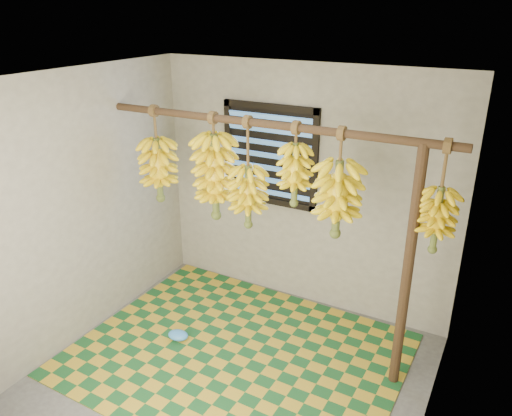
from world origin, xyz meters
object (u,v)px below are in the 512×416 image
Objects in this scene: banana_bunch_a at (159,170)px; support_post at (407,274)px; woven_mat at (237,354)px; banana_bunch_d at (295,175)px; banana_bunch_b at (215,177)px; plastic_bag at (178,335)px; banana_bunch_e at (337,199)px; banana_bunch_f at (437,220)px; banana_bunch_c at (248,197)px.

support_post is at bearing -0.00° from banana_bunch_a.
woven_mat is 1.70m from banana_bunch_d.
banana_bunch_b is at bearing 139.04° from woven_mat.
banana_bunch_b is (0.61, 0.00, 0.03)m from banana_bunch_a.
plastic_bag is (-1.87, -0.41, -0.95)m from support_post.
support_post is 0.76m from banana_bunch_e.
banana_bunch_f is at bearing -0.00° from support_post.
plastic_bag is 2.51m from banana_bunch_f.
banana_bunch_a and banana_bunch_f have the same top height.
banana_bunch_e is (0.36, -0.00, -0.14)m from banana_bunch_d.
banana_bunch_c is 0.79m from banana_bunch_e.
woven_mat is 0.59m from plastic_bag.
plastic_bag reaches higher than woven_mat.
banana_bunch_b is at bearing 64.52° from plastic_bag.
banana_bunch_a is 1.02× the size of banana_bunch_e.
banana_bunch_b is at bearing 180.00° from banana_bunch_f.
banana_bunch_d is 1.10m from banana_bunch_f.
banana_bunch_b is 1.83m from banana_bunch_f.
plastic_bag is at bearing -168.66° from banana_bunch_f.
woven_mat is 2.93× the size of banana_bunch_b.
banana_bunch_d is at bearing 0.00° from banana_bunch_a.
support_post reaches higher than woven_mat.
banana_bunch_c is at bearing -180.00° from support_post.
banana_bunch_c is (0.52, 0.41, 1.32)m from plastic_bag.
banana_bunch_d reaches higher than woven_mat.
woven_mat is at bearing -18.56° from banana_bunch_a.
banana_bunch_c and banana_bunch_d have the same top height.
plastic_bag is 0.29× the size of banana_bunch_d.
banana_bunch_f is at bearing -0.00° from banana_bunch_d.
woven_mat is at bearing -165.49° from support_post.
woven_mat is 3.29× the size of banana_bunch_f.
banana_bunch_c is at bearing -180.00° from banana_bunch_e.
support_post is 2.26× the size of banana_bunch_a.
plastic_bag is 1.98m from banana_bunch_e.
banana_bunch_e reaches higher than plastic_bag.
banana_bunch_a is 1.30× the size of banana_bunch_d.
plastic_bag is 0.24× the size of banana_bunch_f.
support_post is at bearing -0.00° from banana_bunch_b.
banana_bunch_a and banana_bunch_d have the same top height.
banana_bunch_e is at bearing 180.00° from banana_bunch_f.
banana_bunch_d is (0.94, 0.41, 1.58)m from plastic_bag.
banana_bunch_a is at bearing 180.00° from banana_bunch_e.
woven_mat is at bearing 6.96° from plastic_bag.
banana_bunch_f is (1.44, 0.34, 1.46)m from woven_mat.
support_post is at bearing -0.00° from banana_bunch_d.
banana_bunch_c is at bearing -180.00° from banana_bunch_d.
banana_bunch_d reaches higher than support_post.
banana_bunch_e reaches higher than woven_mat.
banana_bunch_a is 2.44m from banana_bunch_f.
plastic_bag is at bearing -141.93° from banana_bunch_c.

